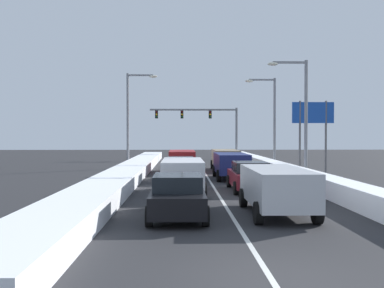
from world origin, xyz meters
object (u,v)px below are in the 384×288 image
at_px(sedan_maroon_right_lane_second, 249,176).
at_px(sedan_charcoal_center_lane_third, 180,169).
at_px(suv_red_center_lane_fourth, 182,159).
at_px(street_lamp_right_mid, 270,114).
at_px(suv_silver_right_lane_nearest, 276,187).
at_px(suv_tan_right_lane_fourth, 225,158).
at_px(suv_white_center_lane_second, 183,173).
at_px(sedan_black_center_lane_nearest, 178,196).
at_px(street_lamp_right_near, 300,108).
at_px(street_lamp_left_mid, 132,112).
at_px(suv_navy_right_lane_third, 231,164).
at_px(traffic_light_gantry, 206,120).
at_px(roadside_sign_right, 313,120).

bearing_deg(sedan_maroon_right_lane_second, sedan_charcoal_center_lane_third, 126.23).
relative_size(suv_red_center_lane_fourth, street_lamp_right_mid, 0.63).
bearing_deg(suv_silver_right_lane_nearest, suv_tan_right_lane_fourth, 89.46).
bearing_deg(suv_white_center_lane_second, sedan_black_center_lane_nearest, -91.73).
relative_size(suv_silver_right_lane_nearest, street_lamp_right_near, 0.63).
height_order(suv_red_center_lane_fourth, street_lamp_left_mid, street_lamp_left_mid).
bearing_deg(street_lamp_right_near, suv_navy_right_lane_third, 178.92).
distance_m(sedan_black_center_lane_nearest, suv_red_center_lane_fourth, 18.58).
bearing_deg(suv_tan_right_lane_fourth, street_lamp_right_near, -60.04).
height_order(sedan_black_center_lane_nearest, suv_red_center_lane_fourth, suv_red_center_lane_fourth).
relative_size(suv_white_center_lane_second, suv_red_center_lane_fourth, 1.00).
bearing_deg(suv_tan_right_lane_fourth, traffic_light_gantry, 92.20).
height_order(suv_navy_right_lane_third, suv_red_center_lane_fourth, same).
bearing_deg(suv_tan_right_lane_fourth, sedan_charcoal_center_lane_third, -113.76).
relative_size(sedan_black_center_lane_nearest, traffic_light_gantry, 0.42).
bearing_deg(sedan_charcoal_center_lane_third, traffic_light_gantry, 83.12).
bearing_deg(suv_white_center_lane_second, street_lamp_right_mid, 64.45).
bearing_deg(suv_navy_right_lane_third, street_lamp_right_near, -1.08).
distance_m(suv_navy_right_lane_third, roadside_sign_right, 8.71).
height_order(suv_tan_right_lane_fourth, sedan_charcoal_center_lane_third, suv_tan_right_lane_fourth).
distance_m(suv_tan_right_lane_fourth, sedan_black_center_lane_nearest, 20.84).
distance_m(suv_tan_right_lane_fourth, street_lamp_right_mid, 5.64).
height_order(suv_white_center_lane_second, street_lamp_right_mid, street_lamp_right_mid).
height_order(street_lamp_right_near, street_lamp_right_mid, street_lamp_right_near).
bearing_deg(traffic_light_gantry, street_lamp_left_mid, -116.19).
xyz_separation_m(sedan_black_center_lane_nearest, suv_red_center_lane_fourth, (0.18, 18.57, 0.25)).
height_order(sedan_maroon_right_lane_second, street_lamp_right_mid, street_lamp_right_mid).
xyz_separation_m(sedan_black_center_lane_nearest, sedan_charcoal_center_lane_third, (0.05, 12.11, 0.00)).
height_order(sedan_maroon_right_lane_second, suv_navy_right_lane_third, suv_navy_right_lane_third).
relative_size(sedan_maroon_right_lane_second, street_lamp_right_mid, 0.58).
xyz_separation_m(suv_silver_right_lane_nearest, sedan_black_center_lane_nearest, (-3.55, -0.46, -0.25)).
height_order(suv_navy_right_lane_third, traffic_light_gantry, traffic_light_gantry).
bearing_deg(sedan_maroon_right_lane_second, suv_tan_right_lane_fourth, 89.57).
xyz_separation_m(street_lamp_right_near, street_lamp_left_mid, (-12.06, 9.41, 0.22)).
bearing_deg(sedan_black_center_lane_nearest, street_lamp_right_mid, 70.60).
xyz_separation_m(suv_tan_right_lane_fourth, roadside_sign_right, (6.44, -2.61, 3.00)).
bearing_deg(street_lamp_right_near, sedan_charcoal_center_lane_third, -171.83).
bearing_deg(roadside_sign_right, sedan_maroon_right_lane_second, -121.47).
bearing_deg(suv_silver_right_lane_nearest, street_lamp_right_near, 71.11).
bearing_deg(street_lamp_right_mid, sedan_charcoal_center_lane_third, -127.89).
distance_m(sedan_charcoal_center_lane_third, street_lamp_left_mid, 12.07).
xyz_separation_m(suv_silver_right_lane_nearest, suv_red_center_lane_fourth, (-3.37, 18.11, 0.00)).
bearing_deg(suv_tan_right_lane_fourth, sedan_black_center_lane_nearest, -100.34).
height_order(suv_white_center_lane_second, street_lamp_left_mid, street_lamp_left_mid).
distance_m(suv_tan_right_lane_fourth, sedan_charcoal_center_lane_third, 9.17).
relative_size(suv_navy_right_lane_third, street_lamp_left_mid, 0.60).
bearing_deg(suv_red_center_lane_fourth, street_lamp_left_mid, 136.68).
distance_m(suv_silver_right_lane_nearest, roadside_sign_right, 18.89).
xyz_separation_m(sedan_maroon_right_lane_second, sedan_charcoal_center_lane_third, (-3.59, 4.90, 0.00)).
xyz_separation_m(sedan_maroon_right_lane_second, traffic_light_gantry, (-0.55, 30.14, 3.96)).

